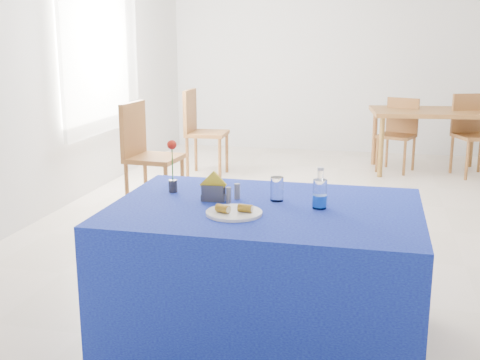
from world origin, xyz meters
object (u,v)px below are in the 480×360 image
Objects in this scene: chair_bg_right at (472,129)px; chair_win_a at (145,149)px; plate at (234,213)px; chair_bg_left at (399,129)px; chair_win_b at (199,126)px; blue_table at (265,274)px; oak_table at (430,116)px; water_bottle at (320,195)px.

chair_win_a is (-3.20, -2.28, 0.04)m from chair_bg_right.
plate is 2.80m from chair_win_a.
chair_win_b is at bearing -140.45° from chair_bg_left.
chair_win_a is at bearing -115.06° from chair_bg_left.
chair_win_a is at bearing 175.27° from chair_win_b.
blue_table reaches higher than oak_table.
chair_bg_left reaches higher than oak_table.
chair_win_a is at bearing 129.93° from water_bottle.
chair_win_b is at bearing 111.66° from blue_table.
chair_bg_right is (1.64, 4.50, 0.17)m from blue_table.
water_bottle is at bearing -100.99° from oak_table.
plate is 0.46m from water_bottle.
oak_table is at bearing -45.57° from chair_win_a.
chair_bg_left is at bearing 177.79° from oak_table.
chair_win_b is at bearing 171.94° from chair_bg_right.
water_bottle reaches higher than chair_bg_right.
blue_table is 4.04m from chair_win_b.
oak_table is at bearing -75.54° from chair_win_b.
chair_win_a reaches higher than chair_win_b.
chair_win_a is at bearing -166.00° from chair_bg_right.
blue_table is 1.58× the size of chair_win_b.
plate is at bearing -132.16° from chair_bg_right.
chair_bg_right reaches higher than plate.
water_bottle is at bearing -76.36° from chair_bg_left.
chair_win_b reaches higher than chair_bg_left.
water_bottle is 0.24× the size of chair_bg_left.
blue_table is (0.12, 0.18, -0.39)m from plate.
chair_win_b is (0.07, 1.53, -0.01)m from chair_win_a.
water_bottle is 0.21× the size of chair_win_b.
plate is 5.01m from chair_bg_right.
chair_bg_left is 2.43m from chair_win_b.
blue_table is 4.79m from chair_bg_right.
chair_win_b reaches higher than oak_table.
blue_table is 1.81× the size of chair_bg_left.
chair_win_a reaches higher than blue_table.
blue_table is at bearing -104.29° from oak_table.
blue_table is at bearing 55.93° from plate.
plate is at bearing -145.25° from chair_win_a.
chair_bg_right is at bearing 73.10° from water_bottle.
oak_table is 1.45× the size of chair_win_b.
chair_win_b is at bearing 109.15° from plate.
plate is at bearing -153.07° from water_bottle.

